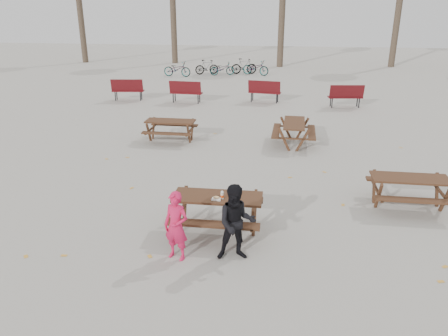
# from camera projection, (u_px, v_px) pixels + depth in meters

# --- Properties ---
(ground) EXTENTS (80.00, 80.00, 0.00)m
(ground) POSITION_uv_depth(u_px,v_px,m) (218.00, 230.00, 9.09)
(ground) COLOR gray
(ground) RESTS_ON ground
(main_picnic_table) EXTENTS (1.80, 1.45, 0.78)m
(main_picnic_table) POSITION_uv_depth(u_px,v_px,m) (218.00, 204.00, 8.88)
(main_picnic_table) COLOR #382414
(main_picnic_table) RESTS_ON ground
(food_tray) EXTENTS (0.18, 0.11, 0.03)m
(food_tray) POSITION_uv_depth(u_px,v_px,m) (216.00, 199.00, 8.63)
(food_tray) COLOR white
(food_tray) RESTS_ON main_picnic_table
(bread_roll) EXTENTS (0.14, 0.06, 0.05)m
(bread_roll) POSITION_uv_depth(u_px,v_px,m) (216.00, 197.00, 8.61)
(bread_roll) COLOR tan
(bread_roll) RESTS_ON food_tray
(soda_bottle) EXTENTS (0.07, 0.07, 0.17)m
(soda_bottle) POSITION_uv_depth(u_px,v_px,m) (222.00, 195.00, 8.66)
(soda_bottle) COLOR silver
(soda_bottle) RESTS_ON main_picnic_table
(child) EXTENTS (0.55, 0.45, 1.32)m
(child) POSITION_uv_depth(u_px,v_px,m) (176.00, 226.00, 7.87)
(child) COLOR #D71A4C
(child) RESTS_ON ground
(adult) EXTENTS (0.80, 0.68, 1.46)m
(adult) POSITION_uv_depth(u_px,v_px,m) (236.00, 223.00, 7.84)
(adult) COLOR black
(adult) RESTS_ON ground
(picnic_table_east) EXTENTS (1.71, 1.38, 0.73)m
(picnic_table_east) POSITION_uv_depth(u_px,v_px,m) (408.00, 192.00, 9.98)
(picnic_table_east) COLOR #382414
(picnic_table_east) RESTS_ON ground
(picnic_table_north) EXTENTS (1.66, 1.35, 0.71)m
(picnic_table_north) POSITION_uv_depth(u_px,v_px,m) (171.00, 131.00, 14.77)
(picnic_table_north) COLOR #382414
(picnic_table_north) RESTS_ON ground
(picnic_table_far) EXTENTS (1.45, 1.78, 0.74)m
(picnic_table_far) POSITION_uv_depth(u_px,v_px,m) (294.00, 133.00, 14.40)
(picnic_table_far) COLOR #382414
(picnic_table_far) RESTS_ON ground
(park_bench_row) EXTENTS (11.70, 1.31, 1.03)m
(park_bench_row) POSITION_uv_depth(u_px,v_px,m) (229.00, 92.00, 20.23)
(park_bench_row) COLOR #5D1217
(park_bench_row) RESTS_ON ground
(bicycle_row) EXTENTS (6.71, 2.37, 0.98)m
(bicycle_row) POSITION_uv_depth(u_px,v_px,m) (222.00, 68.00, 27.92)
(bicycle_row) COLOR black
(bicycle_row) RESTS_ON ground
(fallen_leaves) EXTENTS (11.00, 11.00, 0.01)m
(fallen_leaves) POSITION_uv_depth(u_px,v_px,m) (251.00, 184.00, 11.34)
(fallen_leaves) COLOR gold
(fallen_leaves) RESTS_ON ground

